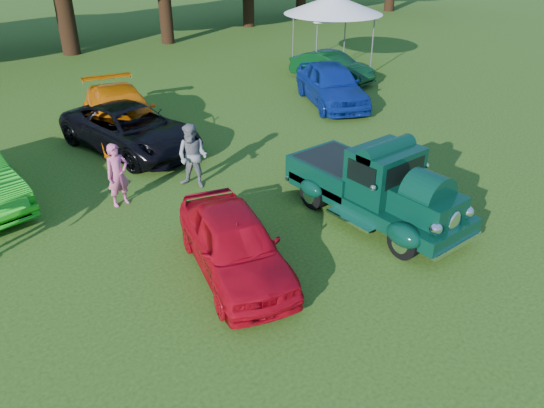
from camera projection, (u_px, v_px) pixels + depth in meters
ground at (323, 244)px, 12.61m from camera, size 120.00×120.00×0.00m
hero_pickup at (375, 187)px, 13.37m from camera, size 2.35×5.05×1.97m
red_convertible at (235, 244)px, 11.31m from camera, size 2.79×4.49×1.43m
back_car_black at (131, 129)px, 17.38m from camera, size 3.40×5.69×1.48m
back_car_orange at (122, 113)px, 18.65m from camera, size 3.39×5.75×1.56m
back_car_blue at (332, 84)px, 21.70m from camera, size 3.87×5.27×1.67m
back_car_green at (332, 67)px, 24.79m from camera, size 2.09×4.25×1.34m
spectator_pink at (118, 175)px, 13.97m from camera, size 0.67×0.47×1.74m
spectator_grey at (193, 156)px, 14.89m from camera, size 1.09×1.15×1.87m
canopy_tent at (333, 5)px, 25.56m from camera, size 6.11×6.11×3.61m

